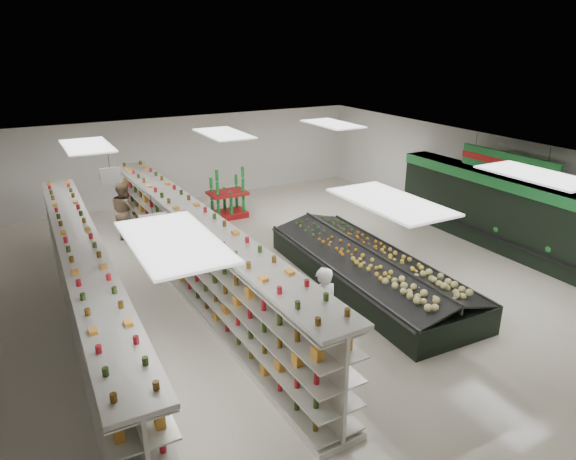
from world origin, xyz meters
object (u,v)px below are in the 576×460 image
produce_island (368,268)px  soda_endcap (227,195)px  gondola_left (88,292)px  shopper_background (125,211)px  shopper_main (322,310)px  gondola_center (198,258)px

produce_island → soda_endcap: size_ratio=3.99×
gondola_left → produce_island: gondola_left is taller
shopper_background → shopper_main: bearing=-179.9°
gondola_center → produce_island: bearing=-23.4°
gondola_left → shopper_background: (1.84, 5.01, 0.04)m
shopper_main → soda_endcap: bearing=-97.6°
produce_island → shopper_background: (-4.70, 6.11, 0.50)m
produce_island → shopper_main: (-2.61, -1.95, 0.47)m
shopper_main → shopper_background: 8.32m
gondola_center → shopper_main: size_ratio=6.58×
shopper_main → gondola_center: bearing=-67.0°
soda_endcap → gondola_center: bearing=-119.3°
gondola_center → produce_island: gondola_center is taller
gondola_center → shopper_background: size_ratio=6.38×
soda_endcap → produce_island: bearing=-80.5°
gondola_center → soda_endcap: gondola_center is taller
gondola_center → produce_island: size_ratio=1.82×
gondola_left → soda_endcap: (5.43, 5.50, -0.10)m
produce_island → soda_endcap: 6.70m
produce_island → shopper_background: shopper_background is taller
produce_island → gondola_center: bearing=158.4°
gondola_left → gondola_center: bearing=11.3°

